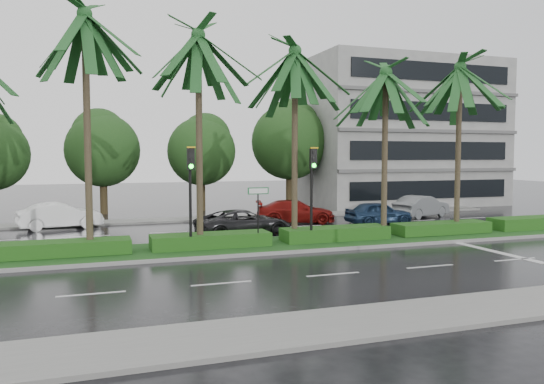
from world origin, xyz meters
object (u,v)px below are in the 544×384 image
object	(u,v)px
car_grey	(421,206)
car_white	(60,216)
signal_median_left	(191,183)
car_red	(295,212)
car_blue	(378,213)
car_darkgrey	(244,223)
street_sign	(258,202)

from	to	relation	value
car_grey	car_white	bearing A→B (deg)	64.40
signal_median_left	car_red	size ratio (longest dim) A/B	0.90
car_red	car_white	bearing A→B (deg)	96.30
signal_median_left	car_blue	size ratio (longest dim) A/B	1.07
car_darkgrey	car_grey	xyz separation A→B (m)	(13.50, 4.05, 0.04)
signal_median_left	car_white	world-z (taller)	signal_median_left
signal_median_left	car_blue	xyz separation A→B (m)	(12.48, 6.04, -2.31)
car_white	car_red	size ratio (longest dim) A/B	0.94
street_sign	car_blue	size ratio (longest dim) A/B	0.64
street_sign	car_darkgrey	world-z (taller)	street_sign
car_white	car_blue	xyz separation A→B (m)	(18.03, -4.09, -0.05)
car_darkgrey	car_grey	bearing A→B (deg)	-81.17
street_sign	signal_median_left	bearing A→B (deg)	-176.53
street_sign	car_red	size ratio (longest dim) A/B	0.54
car_darkgrey	car_red	size ratio (longest dim) A/B	1.03
signal_median_left	car_darkgrey	distance (m)	5.84
street_sign	car_grey	size ratio (longest dim) A/B	0.58
car_blue	car_grey	size ratio (longest dim) A/B	0.91
signal_median_left	car_darkgrey	size ratio (longest dim) A/B	0.88
signal_median_left	car_white	distance (m)	11.77
car_blue	car_grey	bearing A→B (deg)	-65.76
car_darkgrey	car_blue	size ratio (longest dim) A/B	1.23
car_red	car_blue	world-z (taller)	car_red
car_red	car_grey	xyz separation A→B (m)	(9.00, -0.11, 0.04)
signal_median_left	car_grey	bearing A→B (deg)	25.61
car_red	car_blue	size ratio (longest dim) A/B	1.19
signal_median_left	car_white	bearing A→B (deg)	118.76
car_white	car_grey	xyz separation A→B (m)	(22.53, -1.99, -0.01)
car_red	car_blue	bearing A→B (deg)	-101.94
street_sign	car_red	world-z (taller)	street_sign
car_white	car_darkgrey	distance (m)	10.87
signal_median_left	car_grey	xyz separation A→B (m)	(16.98, 8.14, -2.26)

